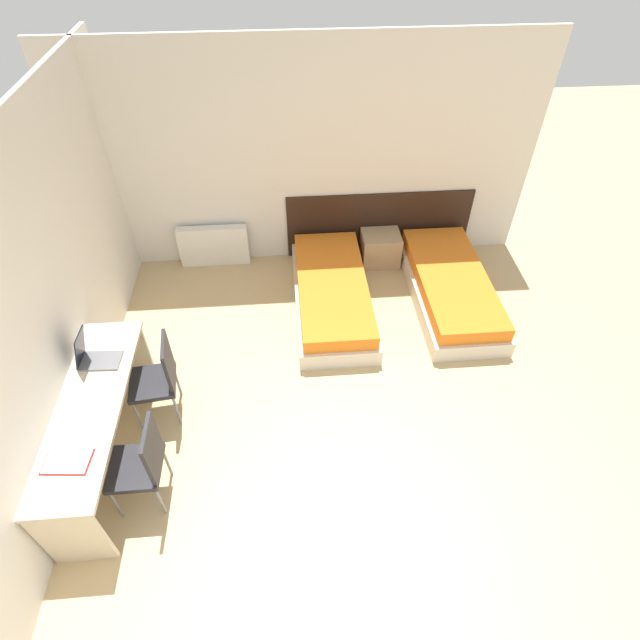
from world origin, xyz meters
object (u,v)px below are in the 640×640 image
(laptop, at_px, (94,356))
(nightstand, at_px, (380,248))
(bed_near_door, at_px, (450,287))
(bed_near_window, at_px, (332,293))
(chair_near_laptop, at_px, (158,376))
(chair_near_notebook, at_px, (142,462))

(laptop, bearing_deg, nightstand, 39.17)
(bed_near_door, bearing_deg, nightstand, 131.26)
(bed_near_window, bearing_deg, bed_near_door, 0.00)
(nightstand, bearing_deg, bed_near_door, -48.74)
(bed_near_window, xyz_separation_m, bed_near_door, (1.42, 0.00, 0.00))
(chair_near_laptop, bearing_deg, bed_near_window, 32.52)
(bed_near_door, bearing_deg, chair_near_notebook, -144.23)
(bed_near_window, xyz_separation_m, laptop, (-2.23, -1.38, 0.63))
(chair_near_laptop, relative_size, chair_near_notebook, 1.00)
(bed_near_door, distance_m, nightstand, 1.08)
(nightstand, distance_m, laptop, 3.71)
(chair_near_laptop, distance_m, chair_near_notebook, 0.87)
(bed_near_window, height_order, laptop, laptop)
(bed_near_window, height_order, chair_near_laptop, chair_near_laptop)
(nightstand, xyz_separation_m, chair_near_notebook, (-2.45, -3.08, 0.30))
(chair_near_notebook, bearing_deg, nightstand, 51.75)
(laptop, bearing_deg, bed_near_door, 23.20)
(chair_near_laptop, xyz_separation_m, laptop, (-0.49, 0.02, 0.30))
(chair_near_laptop, relative_size, laptop, 2.60)
(bed_near_door, relative_size, laptop, 5.65)
(laptop, bearing_deg, chair_near_laptop, 0.17)
(chair_near_laptop, bearing_deg, bed_near_door, 17.58)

